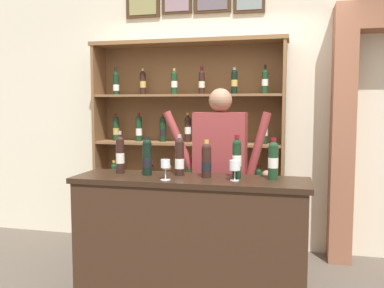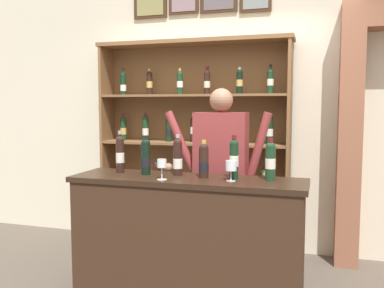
{
  "view_description": "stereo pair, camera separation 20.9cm",
  "coord_description": "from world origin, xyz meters",
  "px_view_note": "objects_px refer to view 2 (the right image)",
  "views": [
    {
      "loc": [
        0.72,
        -2.96,
        1.53
      ],
      "look_at": [
        -0.08,
        0.33,
        1.22
      ],
      "focal_mm": 38.83,
      "sensor_mm": 36.0,
      "label": 1
    },
    {
      "loc": [
        0.92,
        -2.91,
        1.53
      ],
      "look_at": [
        -0.08,
        0.33,
        1.22
      ],
      "focal_mm": 38.83,
      "sensor_mm": 36.0,
      "label": 2
    }
  ],
  "objects_px": {
    "tasting_bottle_chianti": "(146,156)",
    "tasting_bottle_prosecco": "(270,160)",
    "wine_shelf": "(194,142)",
    "wine_glass_spare": "(162,165)",
    "tasting_bottle_super_tuscan": "(120,154)",
    "tasting_counter": "(187,243)",
    "wine_glass_left": "(231,167)",
    "tasting_bottle_bianco": "(178,157)",
    "shopkeeper": "(221,164)",
    "tasting_bottle_riserva": "(204,160)",
    "tasting_bottle_vin_santo": "(234,158)"
  },
  "relations": [
    {
      "from": "tasting_bottle_chianti",
      "to": "wine_glass_left",
      "type": "bearing_deg",
      "value": -6.75
    },
    {
      "from": "tasting_bottle_chianti",
      "to": "tasting_bottle_prosecco",
      "type": "relative_size",
      "value": 1.0
    },
    {
      "from": "tasting_counter",
      "to": "tasting_bottle_riserva",
      "type": "height_order",
      "value": "tasting_bottle_riserva"
    },
    {
      "from": "tasting_bottle_chianti",
      "to": "tasting_bottle_bianco",
      "type": "xyz_separation_m",
      "value": [
        0.25,
        0.05,
        -0.0
      ]
    },
    {
      "from": "shopkeeper",
      "to": "wine_glass_left",
      "type": "height_order",
      "value": "shopkeeper"
    },
    {
      "from": "tasting_counter",
      "to": "wine_shelf",
      "type": "bearing_deg",
      "value": 104.67
    },
    {
      "from": "wine_glass_spare",
      "to": "tasting_counter",
      "type": "bearing_deg",
      "value": 43.45
    },
    {
      "from": "shopkeeper",
      "to": "wine_glass_spare",
      "type": "distance_m",
      "value": 0.69
    },
    {
      "from": "wine_glass_spare",
      "to": "tasting_bottle_bianco",
      "type": "bearing_deg",
      "value": 78.99
    },
    {
      "from": "wine_shelf",
      "to": "tasting_bottle_super_tuscan",
      "type": "xyz_separation_m",
      "value": [
        -0.25,
        -1.21,
        0.0
      ]
    },
    {
      "from": "tasting_counter",
      "to": "tasting_bottle_chianti",
      "type": "distance_m",
      "value": 0.73
    },
    {
      "from": "tasting_bottle_super_tuscan",
      "to": "tasting_bottle_prosecco",
      "type": "bearing_deg",
      "value": 0.03
    },
    {
      "from": "tasting_counter",
      "to": "wine_glass_left",
      "type": "distance_m",
      "value": 0.69
    },
    {
      "from": "tasting_bottle_bianco",
      "to": "tasting_bottle_prosecco",
      "type": "xyz_separation_m",
      "value": [
        0.71,
        -0.02,
        0.0
      ]
    },
    {
      "from": "tasting_bottle_riserva",
      "to": "wine_glass_spare",
      "type": "relative_size",
      "value": 1.86
    },
    {
      "from": "tasting_counter",
      "to": "tasting_bottle_bianco",
      "type": "bearing_deg",
      "value": 139.38
    },
    {
      "from": "wine_glass_spare",
      "to": "wine_shelf",
      "type": "bearing_deg",
      "value": 97.61
    },
    {
      "from": "wine_glass_left",
      "to": "tasting_bottle_chianti",
      "type": "bearing_deg",
      "value": 173.25
    },
    {
      "from": "shopkeeper",
      "to": "tasting_bottle_riserva",
      "type": "distance_m",
      "value": 0.45
    },
    {
      "from": "tasting_counter",
      "to": "tasting_bottle_super_tuscan",
      "type": "bearing_deg",
      "value": 173.06
    },
    {
      "from": "tasting_bottle_super_tuscan",
      "to": "wine_glass_left",
      "type": "bearing_deg",
      "value": -7.04
    },
    {
      "from": "tasting_bottle_bianco",
      "to": "tasting_bottle_super_tuscan",
      "type": "bearing_deg",
      "value": -178.1
    },
    {
      "from": "wine_glass_left",
      "to": "tasting_bottle_bianco",
      "type": "bearing_deg",
      "value": 163.65
    },
    {
      "from": "tasting_bottle_riserva",
      "to": "tasting_bottle_chianti",
      "type": "bearing_deg",
      "value": -179.91
    },
    {
      "from": "tasting_bottle_super_tuscan",
      "to": "tasting_counter",
      "type": "bearing_deg",
      "value": -6.94
    },
    {
      "from": "tasting_counter",
      "to": "tasting_bottle_chianti",
      "type": "xyz_separation_m",
      "value": [
        -0.35,
        0.04,
        0.64
      ]
    },
    {
      "from": "tasting_bottle_chianti",
      "to": "tasting_bottle_bianco",
      "type": "relative_size",
      "value": 0.96
    },
    {
      "from": "wine_glass_spare",
      "to": "tasting_bottle_riserva",
      "type": "bearing_deg",
      "value": 33.69
    },
    {
      "from": "tasting_bottle_chianti",
      "to": "wine_glass_spare",
      "type": "bearing_deg",
      "value": -41.1
    },
    {
      "from": "tasting_bottle_bianco",
      "to": "wine_glass_left",
      "type": "relative_size",
      "value": 2.13
    },
    {
      "from": "shopkeeper",
      "to": "tasting_bottle_vin_santo",
      "type": "xyz_separation_m",
      "value": [
        0.2,
        -0.43,
        0.12
      ]
    },
    {
      "from": "tasting_bottle_vin_santo",
      "to": "tasting_bottle_chianti",
      "type": "bearing_deg",
      "value": -178.91
    },
    {
      "from": "shopkeeper",
      "to": "wine_glass_spare",
      "type": "bearing_deg",
      "value": -115.09
    },
    {
      "from": "tasting_counter",
      "to": "wine_glass_left",
      "type": "height_order",
      "value": "wine_glass_left"
    },
    {
      "from": "tasting_bottle_bianco",
      "to": "shopkeeper",
      "type": "bearing_deg",
      "value": 58.04
    },
    {
      "from": "wine_shelf",
      "to": "tasting_bottle_vin_santo",
      "type": "height_order",
      "value": "wine_shelf"
    },
    {
      "from": "shopkeeper",
      "to": "tasting_bottle_chianti",
      "type": "xyz_separation_m",
      "value": [
        -0.49,
        -0.44,
        0.1
      ]
    },
    {
      "from": "shopkeeper",
      "to": "tasting_bottle_chianti",
      "type": "height_order",
      "value": "shopkeeper"
    },
    {
      "from": "tasting_bottle_riserva",
      "to": "wine_glass_spare",
      "type": "xyz_separation_m",
      "value": [
        -0.26,
        -0.18,
        -0.02
      ]
    },
    {
      "from": "tasting_bottle_super_tuscan",
      "to": "wine_shelf",
      "type": "bearing_deg",
      "value": 78.31
    },
    {
      "from": "tasting_counter",
      "to": "tasting_bottle_riserva",
      "type": "distance_m",
      "value": 0.64
    },
    {
      "from": "wine_shelf",
      "to": "wine_glass_spare",
      "type": "xyz_separation_m",
      "value": [
        0.19,
        -1.41,
        -0.04
      ]
    },
    {
      "from": "tasting_counter",
      "to": "tasting_bottle_bianco",
      "type": "relative_size",
      "value": 5.58
    },
    {
      "from": "shopkeeper",
      "to": "wine_glass_left",
      "type": "relative_size",
      "value": 11.33
    },
    {
      "from": "shopkeeper",
      "to": "tasting_bottle_prosecco",
      "type": "relative_size",
      "value": 5.51
    },
    {
      "from": "shopkeeper",
      "to": "wine_shelf",
      "type": "bearing_deg",
      "value": 121.12
    },
    {
      "from": "tasting_counter",
      "to": "tasting_bottle_super_tuscan",
      "type": "distance_m",
      "value": 0.88
    },
    {
      "from": "tasting_bottle_bianco",
      "to": "tasting_bottle_vin_santo",
      "type": "distance_m",
      "value": 0.45
    },
    {
      "from": "tasting_bottle_vin_santo",
      "to": "tasting_bottle_bianco",
      "type": "bearing_deg",
      "value": 175.43
    },
    {
      "from": "tasting_counter",
      "to": "tasting_bottle_super_tuscan",
      "type": "relative_size",
      "value": 5.24
    }
  ]
}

